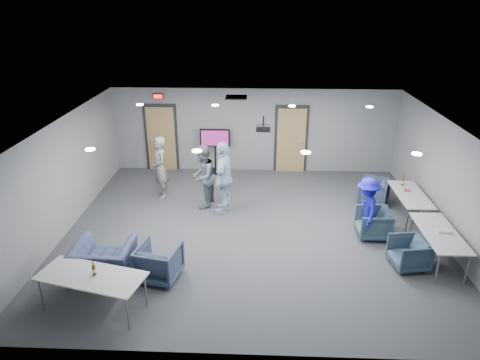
{
  "coord_description": "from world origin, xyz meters",
  "views": [
    {
      "loc": [
        0.1,
        -9.21,
        5.3
      ],
      "look_at": [
        -0.29,
        0.33,
        1.2
      ],
      "focal_mm": 32.0,
      "sensor_mm": 36.0,
      "label": 1
    }
  ],
  "objects_px": {
    "person_a": "(160,168)",
    "bottle_front": "(94,270)",
    "person_c": "(224,178)",
    "tv_stand": "(215,148)",
    "chair_right_a": "(373,191)",
    "chair_front_a": "(159,262)",
    "chair_right_b": "(373,223)",
    "chair_right_c": "(409,253)",
    "table_front_left": "(91,277)",
    "projector": "(263,128)",
    "chair_front_b": "(104,260)",
    "bottle_right": "(403,182)",
    "person_d": "(366,208)",
    "person_b": "(203,177)",
    "table_right_a": "(410,196)",
    "table_right_b": "(439,234)"
  },
  "relations": [
    {
      "from": "chair_right_a",
      "to": "chair_front_a",
      "type": "distance_m",
      "value": 6.37
    },
    {
      "from": "chair_right_a",
      "to": "chair_right_c",
      "type": "xyz_separation_m",
      "value": [
        0.0,
        -3.09,
        -0.02
      ]
    },
    {
      "from": "person_d",
      "to": "chair_front_a",
      "type": "bearing_deg",
      "value": -66.07
    },
    {
      "from": "person_a",
      "to": "person_c",
      "type": "relative_size",
      "value": 0.91
    },
    {
      "from": "person_c",
      "to": "bottle_right",
      "type": "xyz_separation_m",
      "value": [
        4.69,
        0.26,
        -0.15
      ]
    },
    {
      "from": "person_d",
      "to": "bottle_right",
      "type": "relative_size",
      "value": 5.39
    },
    {
      "from": "person_b",
      "to": "table_right_b",
      "type": "distance_m",
      "value": 5.88
    },
    {
      "from": "person_a",
      "to": "person_b",
      "type": "distance_m",
      "value": 1.38
    },
    {
      "from": "person_a",
      "to": "chair_right_a",
      "type": "height_order",
      "value": "person_a"
    },
    {
      "from": "bottle_right",
      "to": "table_front_left",
      "type": "bearing_deg",
      "value": -147.9
    },
    {
      "from": "chair_right_c",
      "to": "tv_stand",
      "type": "xyz_separation_m",
      "value": [
        -4.58,
        5.15,
        0.5
      ]
    },
    {
      "from": "chair_front_a",
      "to": "projector",
      "type": "xyz_separation_m",
      "value": [
        2.09,
        2.75,
        2.03
      ]
    },
    {
      "from": "tv_stand",
      "to": "chair_right_c",
      "type": "bearing_deg",
      "value": -48.35
    },
    {
      "from": "table_front_left",
      "to": "tv_stand",
      "type": "distance_m",
      "value": 6.93
    },
    {
      "from": "person_a",
      "to": "table_right_b",
      "type": "distance_m",
      "value": 7.26
    },
    {
      "from": "person_a",
      "to": "bottle_front",
      "type": "relative_size",
      "value": 6.51
    },
    {
      "from": "person_d",
      "to": "table_front_left",
      "type": "height_order",
      "value": "person_d"
    },
    {
      "from": "person_a",
      "to": "chair_right_c",
      "type": "relative_size",
      "value": 2.45
    },
    {
      "from": "table_right_a",
      "to": "tv_stand",
      "type": "height_order",
      "value": "tv_stand"
    },
    {
      "from": "chair_right_b",
      "to": "table_right_a",
      "type": "bearing_deg",
      "value": 128.61
    },
    {
      "from": "table_front_left",
      "to": "projector",
      "type": "height_order",
      "value": "projector"
    },
    {
      "from": "chair_front_a",
      "to": "table_right_a",
      "type": "distance_m",
      "value": 6.45
    },
    {
      "from": "person_b",
      "to": "bottle_front",
      "type": "distance_m",
      "value": 4.5
    },
    {
      "from": "person_b",
      "to": "table_right_a",
      "type": "distance_m",
      "value": 5.37
    },
    {
      "from": "bottle_front",
      "to": "chair_right_a",
      "type": "bearing_deg",
      "value": 37.37
    },
    {
      "from": "person_a",
      "to": "bottle_right",
      "type": "height_order",
      "value": "person_a"
    },
    {
      "from": "person_c",
      "to": "person_d",
      "type": "bearing_deg",
      "value": 84.72
    },
    {
      "from": "chair_right_c",
      "to": "person_d",
      "type": "bearing_deg",
      "value": -161.15
    },
    {
      "from": "person_b",
      "to": "chair_right_c",
      "type": "xyz_separation_m",
      "value": [
        4.68,
        -2.69,
        -0.54
      ]
    },
    {
      "from": "bottle_right",
      "to": "projector",
      "type": "height_order",
      "value": "projector"
    },
    {
      "from": "person_d",
      "to": "bottle_front",
      "type": "xyz_separation_m",
      "value": [
        -5.46,
        -2.84,
        0.09
      ]
    },
    {
      "from": "chair_right_b",
      "to": "chair_front_b",
      "type": "bearing_deg",
      "value": -72.36
    },
    {
      "from": "chair_right_a",
      "to": "chair_front_b",
      "type": "relative_size",
      "value": 0.67
    },
    {
      "from": "bottle_front",
      "to": "chair_right_c",
      "type": "bearing_deg",
      "value": 14.45
    },
    {
      "from": "chair_right_c",
      "to": "table_right_a",
      "type": "bearing_deg",
      "value": 154.69
    },
    {
      "from": "chair_right_a",
      "to": "chair_right_c",
      "type": "height_order",
      "value": "chair_right_a"
    },
    {
      "from": "chair_right_b",
      "to": "bottle_right",
      "type": "bearing_deg",
      "value": 143.45
    },
    {
      "from": "person_b",
      "to": "chair_right_b",
      "type": "xyz_separation_m",
      "value": [
        4.23,
        -1.45,
        -0.52
      ]
    },
    {
      "from": "person_d",
      "to": "projector",
      "type": "xyz_separation_m",
      "value": [
        -2.45,
        0.87,
        1.66
      ]
    },
    {
      "from": "chair_right_a",
      "to": "bottle_front",
      "type": "height_order",
      "value": "bottle_front"
    },
    {
      "from": "person_c",
      "to": "chair_right_c",
      "type": "height_order",
      "value": "person_c"
    },
    {
      "from": "chair_right_c",
      "to": "table_right_b",
      "type": "distance_m",
      "value": 0.77
    },
    {
      "from": "chair_right_b",
      "to": "bottle_front",
      "type": "distance_m",
      "value": 6.34
    },
    {
      "from": "tv_stand",
      "to": "person_a",
      "type": "bearing_deg",
      "value": -125.53
    },
    {
      "from": "chair_front_b",
      "to": "bottle_right",
      "type": "distance_m",
      "value": 7.65
    },
    {
      "from": "person_d",
      "to": "chair_front_a",
      "type": "distance_m",
      "value": 4.92
    },
    {
      "from": "chair_right_c",
      "to": "tv_stand",
      "type": "relative_size",
      "value": 0.5
    },
    {
      "from": "person_c",
      "to": "tv_stand",
      "type": "distance_m",
      "value": 2.81
    },
    {
      "from": "person_c",
      "to": "chair_right_a",
      "type": "bearing_deg",
      "value": 112.48
    },
    {
      "from": "bottle_right",
      "to": "projector",
      "type": "bearing_deg",
      "value": -172.1
    }
  ]
}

